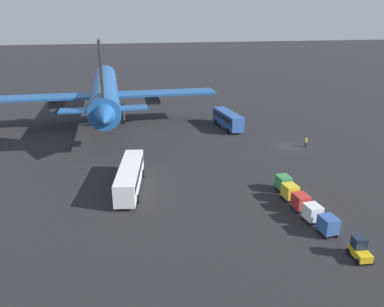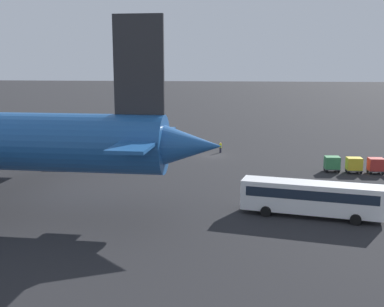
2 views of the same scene
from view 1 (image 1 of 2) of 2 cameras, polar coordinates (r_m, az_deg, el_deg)
The scene contains 11 objects.
ground_plane at distance 69.19m, azimuth 14.61°, elevation 1.11°, with size 600.00×600.00×0.00m, color #232326.
airplane at distance 82.81m, azimuth -13.12°, elevation 9.25°, with size 54.55×46.91×18.47m.
shuttle_bus_near at distance 77.98m, azimuth 5.46°, elevation 5.33°, with size 10.88×3.49×3.38m.
shuttle_bus_far at distance 50.27m, azimuth -9.46°, elevation -3.30°, with size 13.24×5.04×3.28m.
baggage_tug at distance 39.83m, azimuth 24.19°, elevation -13.21°, with size 2.55×1.90×2.10m.
worker_person at distance 69.29m, azimuth 16.97°, elevation 1.67°, with size 0.38×0.38×1.74m.
cargo_cart_blue at distance 42.38m, azimuth 20.04°, elevation -10.13°, with size 2.06×1.76×2.06m.
cargo_cart_white at distance 44.25m, azimuth 17.88°, elevation -8.53°, with size 2.06×1.76×2.06m.
cargo_cart_red at distance 46.35m, azimuth 16.22°, elevation -7.00°, with size 2.06×1.76×2.06m.
cargo_cart_yellow at distance 48.50m, azimuth 14.71°, elevation -5.60°, with size 2.06×1.76×2.06m.
cargo_cart_green at distance 50.89m, azimuth 13.74°, elevation -4.27°, with size 2.06×1.76×2.06m.
Camera 1 is at (-57.42, 32.02, 21.56)m, focal length 35.00 mm.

